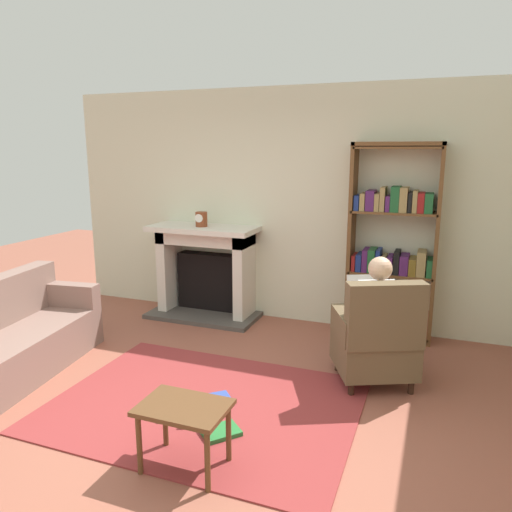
{
  "coord_description": "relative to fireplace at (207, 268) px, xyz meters",
  "views": [
    {
      "loc": [
        1.65,
        -2.88,
        2.01
      ],
      "look_at": [
        0.1,
        1.2,
        1.05
      ],
      "focal_mm": 34.17,
      "sensor_mm": 36.0,
      "label": 1
    }
  ],
  "objects": [
    {
      "name": "back_wall",
      "position": [
        0.96,
        0.25,
        0.76
      ],
      "size": [
        5.6,
        0.1,
        2.7
      ],
      "primitive_type": "cube",
      "color": "beige",
      "rests_on": "ground"
    },
    {
      "name": "fireplace",
      "position": [
        0.0,
        0.0,
        0.0
      ],
      "size": [
        1.33,
        0.64,
        1.12
      ],
      "color": "#4C4742",
      "rests_on": "ground"
    },
    {
      "name": "sofa_floral",
      "position": [
        -0.94,
        -2.08,
        -0.27
      ],
      "size": [
        0.94,
        1.78,
        0.85
      ],
      "rotation": [
        0.0,
        0.0,
        1.71
      ],
      "color": "#87685D",
      "rests_on": "ground"
    },
    {
      "name": "scattered_books",
      "position": [
        1.01,
        -2.19,
        -0.56
      ],
      "size": [
        0.8,
        0.72,
        0.04
      ],
      "color": "#267233",
      "rests_on": "area_rug"
    },
    {
      "name": "seated_reader",
      "position": [
        2.14,
        -1.05,
        0.03
      ],
      "size": [
        0.51,
        0.6,
        1.14
      ],
      "rotation": [
        0.0,
        0.0,
        3.58
      ],
      "color": "silver",
      "rests_on": "ground"
    },
    {
      "name": "armchair_reading",
      "position": [
        2.19,
        -1.16,
        -0.17
      ],
      "size": [
        0.84,
        0.83,
        0.97
      ],
      "rotation": [
        0.0,
        0.0,
        3.58
      ],
      "color": "#331E14",
      "rests_on": "ground"
    },
    {
      "name": "mantel_clock",
      "position": [
        -0.0,
        -0.1,
        0.61
      ],
      "size": [
        0.14,
        0.14,
        0.17
      ],
      "color": "brown",
      "rests_on": "fireplace"
    },
    {
      "name": "area_rug",
      "position": [
        0.96,
        -2.0,
        -0.58
      ],
      "size": [
        2.4,
        1.8,
        0.01
      ],
      "primitive_type": "cube",
      "color": "maroon",
      "rests_on": "ground"
    },
    {
      "name": "ground",
      "position": [
        0.96,
        -2.3,
        -0.59
      ],
      "size": [
        14.0,
        14.0,
        0.0
      ],
      "primitive_type": "plane",
      "color": "#975341"
    },
    {
      "name": "bookshelf",
      "position": [
        2.18,
        0.04,
        0.38
      ],
      "size": [
        0.91,
        0.32,
        2.08
      ],
      "color": "brown",
      "rests_on": "ground"
    },
    {
      "name": "side_table",
      "position": [
        1.2,
        -2.74,
        -0.22
      ],
      "size": [
        0.56,
        0.39,
        0.44
      ],
      "color": "brown",
      "rests_on": "ground"
    }
  ]
}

